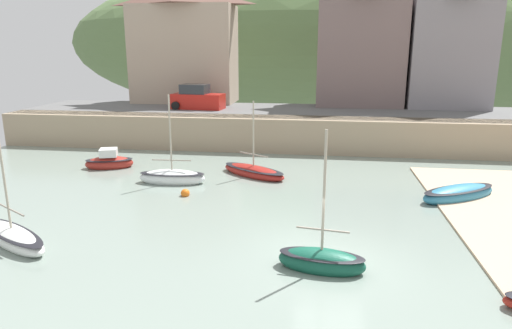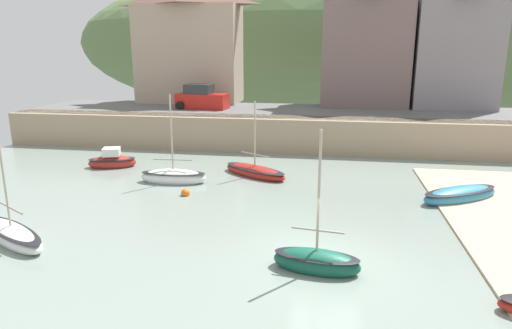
{
  "view_description": "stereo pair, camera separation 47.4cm",
  "coord_description": "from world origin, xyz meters",
  "px_view_note": "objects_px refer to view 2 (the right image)",
  "views": [
    {
      "loc": [
        -0.6,
        -14.84,
        7.18
      ],
      "look_at": [
        -3.61,
        6.64,
        1.59
      ],
      "focal_mm": 31.9,
      "sensor_mm": 36.0,
      "label": 1
    },
    {
      "loc": [
        -0.13,
        -14.78,
        7.18
      ],
      "look_at": [
        -3.61,
        6.64,
        1.59
      ],
      "focal_mm": 31.9,
      "sensor_mm": 36.0,
      "label": 2
    }
  ],
  "objects_px": {
    "motorboat_with_cabin": "(173,177)",
    "parked_car_near_slipway": "(202,99)",
    "dinghy_open_wooden": "(255,171)",
    "rowboat_small_beached": "(12,234)",
    "mooring_buoy": "(185,193)",
    "waterfront_building_right": "(453,40)",
    "fishing_boat_green": "(112,161)",
    "waterfront_building_left": "(189,44)",
    "waterfront_building_centre": "(366,38)",
    "sailboat_tall_mast": "(316,261)",
    "sailboat_white_hull": "(460,195)"
  },
  "relations": [
    {
      "from": "waterfront_building_left",
      "to": "dinghy_open_wooden",
      "type": "bearing_deg",
      "value": -60.89
    },
    {
      "from": "fishing_boat_green",
      "to": "dinghy_open_wooden",
      "type": "bearing_deg",
      "value": -21.3
    },
    {
      "from": "sailboat_white_hull",
      "to": "waterfront_building_left",
      "type": "bearing_deg",
      "value": 104.33
    },
    {
      "from": "waterfront_building_centre",
      "to": "rowboat_small_beached",
      "type": "bearing_deg",
      "value": -119.56
    },
    {
      "from": "waterfront_building_right",
      "to": "mooring_buoy",
      "type": "xyz_separation_m",
      "value": [
        -16.57,
        -19.18,
        -7.66
      ]
    },
    {
      "from": "motorboat_with_cabin",
      "to": "parked_car_near_slipway",
      "type": "distance_m",
      "value": 13.04
    },
    {
      "from": "waterfront_building_left",
      "to": "waterfront_building_right",
      "type": "bearing_deg",
      "value": 0.0
    },
    {
      "from": "dinghy_open_wooden",
      "to": "mooring_buoy",
      "type": "distance_m",
      "value": 5.03
    },
    {
      "from": "dinghy_open_wooden",
      "to": "parked_car_near_slipway",
      "type": "height_order",
      "value": "parked_car_near_slipway"
    },
    {
      "from": "waterfront_building_right",
      "to": "sailboat_white_hull",
      "type": "distance_m",
      "value": 19.59
    },
    {
      "from": "dinghy_open_wooden",
      "to": "mooring_buoy",
      "type": "relative_size",
      "value": 10.03
    },
    {
      "from": "waterfront_building_right",
      "to": "mooring_buoy",
      "type": "distance_m",
      "value": 26.48
    },
    {
      "from": "waterfront_building_centre",
      "to": "rowboat_small_beached",
      "type": "xyz_separation_m",
      "value": [
        -14.5,
        -25.56,
        -7.66
      ]
    },
    {
      "from": "motorboat_with_cabin",
      "to": "waterfront_building_left",
      "type": "bearing_deg",
      "value": 101.32
    },
    {
      "from": "fishing_boat_green",
      "to": "rowboat_small_beached",
      "type": "height_order",
      "value": "rowboat_small_beached"
    },
    {
      "from": "rowboat_small_beached",
      "to": "parked_car_near_slipway",
      "type": "bearing_deg",
      "value": 116.93
    },
    {
      "from": "dinghy_open_wooden",
      "to": "fishing_boat_green",
      "type": "relative_size",
      "value": 1.42
    },
    {
      "from": "motorboat_with_cabin",
      "to": "fishing_boat_green",
      "type": "height_order",
      "value": "motorboat_with_cabin"
    },
    {
      "from": "motorboat_with_cabin",
      "to": "dinghy_open_wooden",
      "type": "bearing_deg",
      "value": 23.62
    },
    {
      "from": "parked_car_near_slipway",
      "to": "mooring_buoy",
      "type": "height_order",
      "value": "parked_car_near_slipway"
    },
    {
      "from": "waterfront_building_right",
      "to": "fishing_boat_green",
      "type": "relative_size",
      "value": 3.38
    },
    {
      "from": "waterfront_building_right",
      "to": "dinghy_open_wooden",
      "type": "distance_m",
      "value": 21.71
    },
    {
      "from": "mooring_buoy",
      "to": "rowboat_small_beached",
      "type": "bearing_deg",
      "value": -127.15
    },
    {
      "from": "waterfront_building_left",
      "to": "sailboat_white_hull",
      "type": "bearing_deg",
      "value": -43.32
    },
    {
      "from": "waterfront_building_left",
      "to": "waterfront_building_centre",
      "type": "height_order",
      "value": "waterfront_building_centre"
    },
    {
      "from": "waterfront_building_left",
      "to": "waterfront_building_right",
      "type": "height_order",
      "value": "waterfront_building_right"
    },
    {
      "from": "dinghy_open_wooden",
      "to": "motorboat_with_cabin",
      "type": "bearing_deg",
      "value": -121.38
    },
    {
      "from": "dinghy_open_wooden",
      "to": "sailboat_white_hull",
      "type": "distance_m",
      "value": 10.87
    },
    {
      "from": "waterfront_building_right",
      "to": "motorboat_with_cabin",
      "type": "relative_size",
      "value": 2.11
    },
    {
      "from": "waterfront_building_right",
      "to": "parked_car_near_slipway",
      "type": "height_order",
      "value": "waterfront_building_right"
    },
    {
      "from": "waterfront_building_centre",
      "to": "waterfront_building_right",
      "type": "xyz_separation_m",
      "value": [
        6.91,
        0.0,
        -0.14
      ]
    },
    {
      "from": "fishing_boat_green",
      "to": "motorboat_with_cabin",
      "type": "bearing_deg",
      "value": -45.9
    },
    {
      "from": "sailboat_tall_mast",
      "to": "motorboat_with_cabin",
      "type": "height_order",
      "value": "motorboat_with_cabin"
    },
    {
      "from": "fishing_boat_green",
      "to": "sailboat_white_hull",
      "type": "bearing_deg",
      "value": -27.48
    },
    {
      "from": "motorboat_with_cabin",
      "to": "rowboat_small_beached",
      "type": "height_order",
      "value": "rowboat_small_beached"
    },
    {
      "from": "parked_car_near_slipway",
      "to": "mooring_buoy",
      "type": "relative_size",
      "value": 9.58
    },
    {
      "from": "sailboat_white_hull",
      "to": "fishing_boat_green",
      "type": "distance_m",
      "value": 19.85
    },
    {
      "from": "dinghy_open_wooden",
      "to": "rowboat_small_beached",
      "type": "relative_size",
      "value": 0.76
    },
    {
      "from": "parked_car_near_slipway",
      "to": "sailboat_tall_mast",
      "type": "bearing_deg",
      "value": -58.48
    },
    {
      "from": "dinghy_open_wooden",
      "to": "rowboat_small_beached",
      "type": "distance_m",
      "value": 13.03
    },
    {
      "from": "sailboat_white_hull",
      "to": "mooring_buoy",
      "type": "relative_size",
      "value": 9.91
    },
    {
      "from": "waterfront_building_left",
      "to": "mooring_buoy",
      "type": "bearing_deg",
      "value": -73.92
    },
    {
      "from": "sailboat_tall_mast",
      "to": "sailboat_white_hull",
      "type": "bearing_deg",
      "value": 59.67
    },
    {
      "from": "sailboat_tall_mast",
      "to": "parked_car_near_slipway",
      "type": "xyz_separation_m",
      "value": [
        -9.97,
        21.55,
        2.89
      ]
    },
    {
      "from": "parked_car_near_slipway",
      "to": "dinghy_open_wooden",
      "type": "bearing_deg",
      "value": -53.31
    },
    {
      "from": "waterfront_building_left",
      "to": "waterfront_building_centre",
      "type": "distance_m",
      "value": 15.2
    },
    {
      "from": "motorboat_with_cabin",
      "to": "fishing_boat_green",
      "type": "bearing_deg",
      "value": 149.52
    },
    {
      "from": "sailboat_tall_mast",
      "to": "rowboat_small_beached",
      "type": "xyz_separation_m",
      "value": [
        -11.57,
        0.5,
        -0.03
      ]
    },
    {
      "from": "waterfront_building_right",
      "to": "waterfront_building_left",
      "type": "bearing_deg",
      "value": 180.0
    },
    {
      "from": "fishing_boat_green",
      "to": "mooring_buoy",
      "type": "distance_m",
      "value": 7.79
    }
  ]
}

